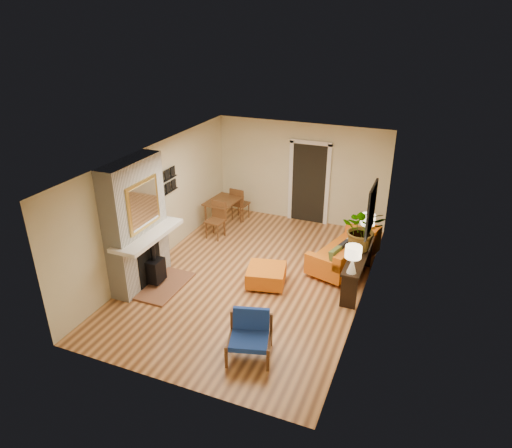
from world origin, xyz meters
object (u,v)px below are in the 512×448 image
object	(u,v)px
houseplant	(363,229)
lamp_far	(367,224)
lamp_near	(353,256)
ottoman	(266,275)
blue_chair	(250,332)
dining_table	(226,206)
sofa	(347,252)
console_table	(358,260)

from	to	relation	value
houseplant	lamp_far	bearing A→B (deg)	88.94
lamp_near	lamp_far	bearing A→B (deg)	90.00
ottoman	lamp_far	world-z (taller)	lamp_far
blue_chair	dining_table	distance (m)	4.85
lamp_far	houseplant	xyz separation A→B (m)	(-0.01, -0.54, 0.12)
sofa	blue_chair	xyz separation A→B (m)	(-0.87, -3.38, 0.06)
console_table	lamp_far	world-z (taller)	lamp_far
sofa	blue_chair	bearing A→B (deg)	-104.42
console_table	lamp_near	xyz separation A→B (m)	(0.00, -0.77, 0.49)
dining_table	lamp_far	size ratio (longest dim) A/B	3.14
blue_chair	lamp_near	distance (m)	2.36
sofa	lamp_far	bearing A→B (deg)	8.25
sofa	ottoman	world-z (taller)	sofa
ottoman	houseplant	distance (m)	2.14
dining_table	console_table	distance (m)	3.95
ottoman	blue_chair	distance (m)	2.08
sofa	houseplant	world-z (taller)	houseplant
ottoman	lamp_near	size ratio (longest dim) A/B	1.66
ottoman	houseplant	xyz separation A→B (m)	(1.70, 0.87, 0.96)
lamp_near	houseplant	distance (m)	0.99
dining_table	lamp_far	xyz separation A→B (m)	(3.65, -0.76, 0.47)
lamp_far	houseplant	distance (m)	0.55
blue_chair	lamp_far	distance (m)	3.70
sofa	dining_table	world-z (taller)	dining_table
lamp_near	ottoman	bearing A→B (deg)	176.32
dining_table	lamp_far	distance (m)	3.76
dining_table	blue_chair	bearing A→B (deg)	-59.85
console_table	lamp_far	bearing A→B (deg)	90.00
lamp_far	lamp_near	bearing A→B (deg)	-90.00
ottoman	console_table	bearing A→B (deg)	21.23
sofa	ottoman	size ratio (longest dim) A/B	2.33
sofa	lamp_far	xyz separation A→B (m)	(0.35, 0.05, 0.73)
sofa	dining_table	bearing A→B (deg)	166.17
ottoman	console_table	world-z (taller)	console_table
console_table	houseplant	world-z (taller)	houseplant
lamp_near	lamp_far	size ratio (longest dim) A/B	1.00
sofa	dining_table	distance (m)	3.41
sofa	lamp_near	world-z (taller)	lamp_near
blue_chair	lamp_far	size ratio (longest dim) A/B	1.58
lamp_far	console_table	bearing A→B (deg)	-90.00
ottoman	blue_chair	world-z (taller)	blue_chair
dining_table	houseplant	world-z (taller)	houseplant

